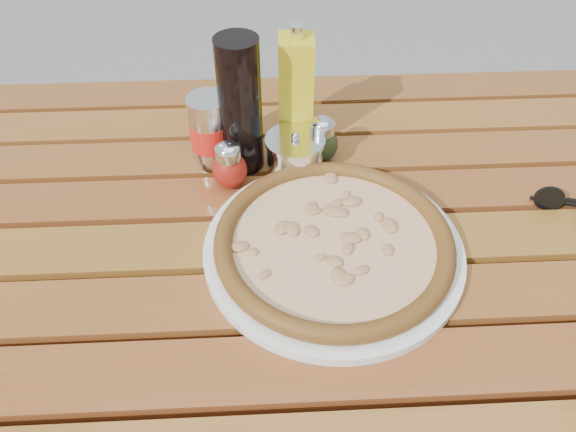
{
  "coord_description": "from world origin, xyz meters",
  "views": [
    {
      "loc": [
        -0.03,
        -0.55,
        1.33
      ],
      "look_at": [
        0.0,
        0.02,
        0.78
      ],
      "focal_mm": 35.0,
      "sensor_mm": 36.0,
      "label": 1
    }
  ],
  "objects_px": {
    "soda_can": "(211,131)",
    "olive_oil_cruet": "(296,92)",
    "table": "(289,275)",
    "plate": "(333,249)",
    "pepper_shaker": "(229,166)",
    "parmesan_tin": "(295,153)",
    "dark_bottle": "(240,106)",
    "oregano_shaker": "(322,140)",
    "sunglasses": "(571,202)",
    "pizza": "(334,242)"
  },
  "relations": [
    {
      "from": "table",
      "to": "olive_oil_cruet",
      "type": "xyz_separation_m",
      "value": [
        0.02,
        0.24,
        0.17
      ]
    },
    {
      "from": "oregano_shaker",
      "to": "parmesan_tin",
      "type": "bearing_deg",
      "value": -153.52
    },
    {
      "from": "table",
      "to": "parmesan_tin",
      "type": "distance_m",
      "value": 0.2
    },
    {
      "from": "table",
      "to": "sunglasses",
      "type": "height_order",
      "value": "sunglasses"
    },
    {
      "from": "pizza",
      "to": "parmesan_tin",
      "type": "distance_m",
      "value": 0.19
    },
    {
      "from": "soda_can",
      "to": "olive_oil_cruet",
      "type": "xyz_separation_m",
      "value": [
        0.14,
        0.05,
        0.04
      ]
    },
    {
      "from": "table",
      "to": "oregano_shaker",
      "type": "bearing_deg",
      "value": 71.23
    },
    {
      "from": "parmesan_tin",
      "to": "dark_bottle",
      "type": "bearing_deg",
      "value": 168.02
    },
    {
      "from": "table",
      "to": "parmesan_tin",
      "type": "height_order",
      "value": "parmesan_tin"
    },
    {
      "from": "plate",
      "to": "pizza",
      "type": "relative_size",
      "value": 0.85
    },
    {
      "from": "pizza",
      "to": "dark_bottle",
      "type": "relative_size",
      "value": 1.92
    },
    {
      "from": "sunglasses",
      "to": "parmesan_tin",
      "type": "bearing_deg",
      "value": -178.76
    },
    {
      "from": "oregano_shaker",
      "to": "soda_can",
      "type": "bearing_deg",
      "value": 178.46
    },
    {
      "from": "dark_bottle",
      "to": "olive_oil_cruet",
      "type": "height_order",
      "value": "dark_bottle"
    },
    {
      "from": "olive_oil_cruet",
      "to": "table",
      "type": "bearing_deg",
      "value": -95.74
    },
    {
      "from": "dark_bottle",
      "to": "soda_can",
      "type": "bearing_deg",
      "value": 169.53
    },
    {
      "from": "table",
      "to": "pizza",
      "type": "relative_size",
      "value": 3.32
    },
    {
      "from": "plate",
      "to": "oregano_shaker",
      "type": "xyz_separation_m",
      "value": [
        0.0,
        0.21,
        0.03
      ]
    },
    {
      "from": "pepper_shaker",
      "to": "sunglasses",
      "type": "xyz_separation_m",
      "value": [
        0.51,
        -0.08,
        -0.02
      ]
    },
    {
      "from": "oregano_shaker",
      "to": "parmesan_tin",
      "type": "xyz_separation_m",
      "value": [
        -0.04,
        -0.02,
        -0.01
      ]
    },
    {
      "from": "table",
      "to": "olive_oil_cruet",
      "type": "distance_m",
      "value": 0.29
    },
    {
      "from": "dark_bottle",
      "to": "sunglasses",
      "type": "bearing_deg",
      "value": -15.62
    },
    {
      "from": "dark_bottle",
      "to": "table",
      "type": "bearing_deg",
      "value": -70.3
    },
    {
      "from": "parmesan_tin",
      "to": "sunglasses",
      "type": "relative_size",
      "value": 1.08
    },
    {
      "from": "pizza",
      "to": "oregano_shaker",
      "type": "bearing_deg",
      "value": 89.41
    },
    {
      "from": "pepper_shaker",
      "to": "dark_bottle",
      "type": "height_order",
      "value": "dark_bottle"
    },
    {
      "from": "pizza",
      "to": "soda_can",
      "type": "height_order",
      "value": "soda_can"
    },
    {
      "from": "pepper_shaker",
      "to": "olive_oil_cruet",
      "type": "distance_m",
      "value": 0.17
    },
    {
      "from": "dark_bottle",
      "to": "olive_oil_cruet",
      "type": "bearing_deg",
      "value": 32.66
    },
    {
      "from": "pepper_shaker",
      "to": "plate",
      "type": "bearing_deg",
      "value": -46.33
    },
    {
      "from": "pepper_shaker",
      "to": "parmesan_tin",
      "type": "distance_m",
      "value": 0.11
    },
    {
      "from": "pizza",
      "to": "sunglasses",
      "type": "relative_size",
      "value": 3.81
    },
    {
      "from": "pepper_shaker",
      "to": "dark_bottle",
      "type": "distance_m",
      "value": 0.09
    },
    {
      "from": "pizza",
      "to": "pepper_shaker",
      "type": "distance_m",
      "value": 0.21
    },
    {
      "from": "pizza",
      "to": "pepper_shaker",
      "type": "bearing_deg",
      "value": 133.67
    },
    {
      "from": "soda_can",
      "to": "sunglasses",
      "type": "relative_size",
      "value": 1.08
    },
    {
      "from": "oregano_shaker",
      "to": "pizza",
      "type": "bearing_deg",
      "value": -90.59
    },
    {
      "from": "parmesan_tin",
      "to": "soda_can",
      "type": "bearing_deg",
      "value": 168.59
    },
    {
      "from": "plate",
      "to": "pepper_shaker",
      "type": "xyz_separation_m",
      "value": [
        -0.15,
        0.15,
        0.03
      ]
    },
    {
      "from": "olive_oil_cruet",
      "to": "soda_can",
      "type": "bearing_deg",
      "value": -161.14
    },
    {
      "from": "pepper_shaker",
      "to": "sunglasses",
      "type": "height_order",
      "value": "pepper_shaker"
    },
    {
      "from": "sunglasses",
      "to": "pizza",
      "type": "bearing_deg",
      "value": -151.59
    },
    {
      "from": "oregano_shaker",
      "to": "dark_bottle",
      "type": "xyz_separation_m",
      "value": [
        -0.13,
        -0.0,
        0.07
      ]
    },
    {
      "from": "dark_bottle",
      "to": "soda_can",
      "type": "height_order",
      "value": "dark_bottle"
    },
    {
      "from": "oregano_shaker",
      "to": "olive_oil_cruet",
      "type": "height_order",
      "value": "olive_oil_cruet"
    },
    {
      "from": "pepper_shaker",
      "to": "oregano_shaker",
      "type": "relative_size",
      "value": 1.0
    },
    {
      "from": "pepper_shaker",
      "to": "table",
      "type": "bearing_deg",
      "value": -56.15
    },
    {
      "from": "sunglasses",
      "to": "table",
      "type": "bearing_deg",
      "value": -156.54
    },
    {
      "from": "dark_bottle",
      "to": "pizza",
      "type": "bearing_deg",
      "value": -58.73
    },
    {
      "from": "table",
      "to": "parmesan_tin",
      "type": "relative_size",
      "value": 11.73
    }
  ]
}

